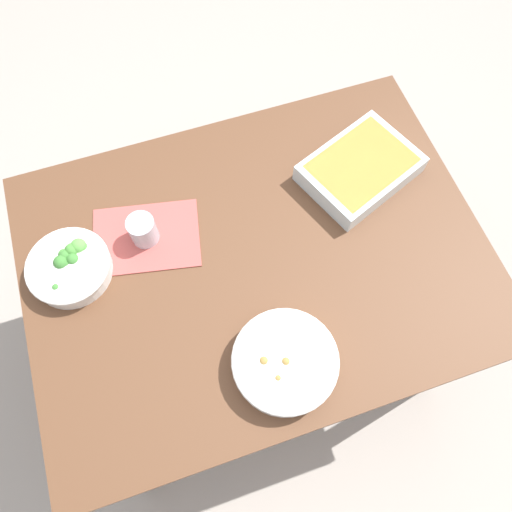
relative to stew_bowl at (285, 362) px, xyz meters
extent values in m
plane|color=#9E9389|center=(-0.03, -0.29, -0.77)|extent=(6.00, 6.00, 0.00)
cube|color=brown|center=(-0.03, -0.29, -0.05)|extent=(1.20, 0.90, 0.04)
cylinder|color=brown|center=(-0.57, -0.68, -0.42)|extent=(0.06, 0.06, 0.70)
cylinder|color=brown|center=(0.51, -0.68, -0.42)|extent=(0.06, 0.06, 0.70)
cylinder|color=brown|center=(-0.57, 0.10, -0.42)|extent=(0.06, 0.06, 0.70)
cylinder|color=brown|center=(0.51, 0.10, -0.42)|extent=(0.06, 0.06, 0.70)
cube|color=#B24C47|center=(0.23, -0.43, -0.03)|extent=(0.31, 0.25, 0.00)
cylinder|color=silver|center=(0.00, 0.00, 0.00)|extent=(0.24, 0.24, 0.05)
torus|color=silver|center=(0.00, 0.00, 0.02)|extent=(0.25, 0.25, 0.01)
cylinder|color=olive|center=(0.00, 0.00, 0.00)|extent=(0.20, 0.20, 0.03)
sphere|color=olive|center=(0.00, 0.00, 0.02)|extent=(0.02, 0.02, 0.02)
sphere|color=olive|center=(0.03, 0.03, 0.02)|extent=(0.02, 0.02, 0.02)
sphere|color=olive|center=(0.05, -0.01, 0.02)|extent=(0.02, 0.02, 0.02)
sphere|color=olive|center=(0.05, 0.02, 0.02)|extent=(0.02, 0.02, 0.02)
cylinder|color=silver|center=(0.43, -0.40, -0.01)|extent=(0.20, 0.20, 0.05)
torus|color=silver|center=(0.43, -0.40, 0.01)|extent=(0.21, 0.21, 0.01)
cylinder|color=#8CB272|center=(0.43, -0.40, 0.00)|extent=(0.17, 0.17, 0.02)
sphere|color=#3D7A33|center=(0.43, -0.42, 0.01)|extent=(0.03, 0.03, 0.03)
sphere|color=#478C38|center=(0.41, -0.43, 0.02)|extent=(0.04, 0.04, 0.04)
sphere|color=#478C38|center=(0.39, -0.43, 0.01)|extent=(0.03, 0.03, 0.03)
sphere|color=#3D7A33|center=(0.44, -0.40, 0.01)|extent=(0.02, 0.02, 0.02)
sphere|color=#478C38|center=(0.40, -0.44, 0.02)|extent=(0.04, 0.04, 0.04)
sphere|color=#3D7A33|center=(0.42, -0.41, 0.01)|extent=(0.03, 0.03, 0.03)
sphere|color=#478C38|center=(0.44, -0.43, 0.01)|extent=(0.03, 0.03, 0.03)
sphere|color=#569E42|center=(0.40, -0.44, 0.02)|extent=(0.04, 0.04, 0.04)
sphere|color=#3D7A33|center=(0.43, -0.42, 0.01)|extent=(0.03, 0.03, 0.03)
sphere|color=#3D7A33|center=(0.45, -0.41, 0.02)|extent=(0.04, 0.04, 0.04)
sphere|color=#3D7A33|center=(0.47, -0.35, 0.01)|extent=(0.02, 0.02, 0.02)
cube|color=silver|center=(-0.38, -0.43, 0.00)|extent=(0.36, 0.32, 0.06)
cube|color=gold|center=(-0.38, -0.43, 0.01)|extent=(0.32, 0.28, 0.04)
cylinder|color=#B2BCC6|center=(0.23, -0.43, 0.01)|extent=(0.07, 0.07, 0.08)
cylinder|color=black|center=(0.23, -0.43, 0.00)|extent=(0.06, 0.06, 0.05)
cube|color=silver|center=(0.00, 0.00, -0.03)|extent=(0.14, 0.05, 0.01)
ellipsoid|color=silver|center=(-0.08, -0.02, -0.03)|extent=(0.05, 0.04, 0.01)
camera|label=1|loc=(0.14, 0.20, 1.14)|focal=34.35mm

